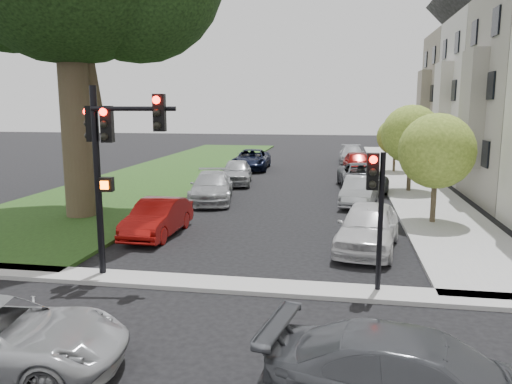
% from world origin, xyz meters
% --- Properties ---
extents(ground, '(140.00, 140.00, 0.00)m').
position_xyz_m(ground, '(0.00, 0.00, 0.00)').
color(ground, black).
rests_on(ground, ground).
extents(grass_strip, '(8.00, 44.00, 0.12)m').
position_xyz_m(grass_strip, '(-9.00, 24.00, 0.06)').
color(grass_strip, '#203815').
rests_on(grass_strip, ground).
extents(sidewalk_right, '(3.50, 44.00, 0.12)m').
position_xyz_m(sidewalk_right, '(6.75, 24.00, 0.06)').
color(sidewalk_right, '#9E9E9E').
rests_on(sidewalk_right, ground).
extents(sidewalk_cross, '(60.00, 1.00, 0.12)m').
position_xyz_m(sidewalk_cross, '(0.00, 2.00, 0.06)').
color(sidewalk_cross, '#9E9E9E').
rests_on(sidewalk_cross, ground).
extents(house_c, '(7.70, 7.55, 15.97)m').
position_xyz_m(house_c, '(12.45, 23.00, 6.93)').
color(house_c, beige).
rests_on(house_c, ground).
extents(house_d, '(7.70, 7.55, 15.97)m').
position_xyz_m(house_d, '(12.45, 30.50, 6.93)').
color(house_d, gray).
rests_on(house_d, ground).
extents(small_tree_a, '(2.92, 2.92, 4.38)m').
position_xyz_m(small_tree_a, '(6.20, 10.09, 2.91)').
color(small_tree_a, '#4A3B24').
rests_on(small_tree_a, ground).
extents(small_tree_b, '(3.13, 3.13, 4.69)m').
position_xyz_m(small_tree_b, '(6.20, 17.51, 3.12)').
color(small_tree_b, '#4A3B24').
rests_on(small_tree_b, ground).
extents(small_tree_c, '(2.51, 2.51, 3.77)m').
position_xyz_m(small_tree_c, '(6.20, 25.53, 2.51)').
color(small_tree_c, '#4A3B24').
rests_on(small_tree_c, ground).
extents(traffic_signal_main, '(2.53, 0.66, 5.17)m').
position_xyz_m(traffic_signal_main, '(-3.39, 2.23, 3.56)').
color(traffic_signal_main, black).
rests_on(traffic_signal_main, ground).
extents(traffic_signal_secondary, '(0.44, 0.36, 3.55)m').
position_xyz_m(traffic_signal_secondary, '(3.45, 2.19, 2.48)').
color(traffic_signal_secondary, black).
rests_on(traffic_signal_secondary, ground).
extents(car_parked_0, '(2.49, 4.72, 1.53)m').
position_xyz_m(car_parked_0, '(3.50, 6.13, 0.76)').
color(car_parked_0, silver).
rests_on(car_parked_0, ground).
extents(car_parked_1, '(2.04, 4.22, 1.33)m').
position_xyz_m(car_parked_1, '(3.50, 13.60, 0.67)').
color(car_parked_1, '#999BA0').
rests_on(car_parked_1, ground).
extents(car_parked_2, '(2.84, 5.35, 1.43)m').
position_xyz_m(car_parked_2, '(3.74, 18.20, 0.72)').
color(car_parked_2, '#3F4247').
rests_on(car_parked_2, ground).
extents(car_parked_3, '(2.17, 4.65, 1.54)m').
position_xyz_m(car_parked_3, '(3.70, 24.51, 0.77)').
color(car_parked_3, maroon).
rests_on(car_parked_3, ground).
extents(car_parked_4, '(2.03, 4.81, 1.39)m').
position_xyz_m(car_parked_4, '(3.41, 31.46, 0.69)').
color(car_parked_4, '#999BA0').
rests_on(car_parked_4, ground).
extents(car_parked_5, '(1.47, 4.02, 1.32)m').
position_xyz_m(car_parked_5, '(-3.88, 6.66, 0.66)').
color(car_parked_5, maroon).
rests_on(car_parked_5, ground).
extents(car_parked_6, '(2.84, 5.17, 1.42)m').
position_xyz_m(car_parked_6, '(-3.63, 13.31, 0.71)').
color(car_parked_6, '#999BA0').
rests_on(car_parked_6, ground).
extents(car_parked_7, '(2.33, 4.50, 1.47)m').
position_xyz_m(car_parked_7, '(-3.55, 18.78, 0.73)').
color(car_parked_7, '#999BA0').
rests_on(car_parked_7, ground).
extents(car_parked_8, '(2.74, 5.42, 1.47)m').
position_xyz_m(car_parked_8, '(-3.88, 25.64, 0.74)').
color(car_parked_8, black).
rests_on(car_parked_8, ground).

